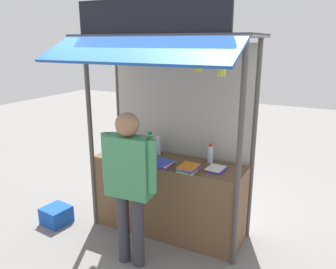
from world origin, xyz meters
name	(u,v)px	position (x,y,z in m)	size (l,w,h in m)	color
ground_plane	(168,230)	(0.00, 0.00, 0.00)	(20.00, 20.00, 0.00)	slate
stall_counter	(168,197)	(0.00, 0.00, 0.49)	(1.95, 0.58, 0.98)	brown
stall_structure	(171,104)	(0.00, 0.07, 1.70)	(2.15, 1.38, 2.87)	#4C4742
water_bottle_rear_center	(150,144)	(-0.34, 0.14, 1.13)	(0.09, 0.09, 0.31)	silver
water_bottle_center	(210,154)	(0.49, 0.19, 1.10)	(0.07, 0.07, 0.24)	silver
water_bottle_far_left	(158,146)	(-0.24, 0.17, 1.10)	(0.07, 0.07, 0.26)	silver
magazine_stack_front_right	(162,164)	(0.01, -0.17, 1.01)	(0.26, 0.30, 0.05)	blue
magazine_stack_back_left	(137,157)	(-0.40, -0.09, 1.01)	(0.24, 0.30, 0.06)	red
magazine_stack_back_right	(216,169)	(0.64, -0.02, 1.00)	(0.22, 0.26, 0.03)	purple
magazine_stack_mid_left	(189,168)	(0.36, -0.18, 1.02)	(0.24, 0.27, 0.07)	white
banana_bunch_inner_right	(222,68)	(0.78, -0.39, 2.19)	(0.11, 0.11, 0.28)	#332D23
banana_bunch_leftmost	(199,65)	(0.54, -0.39, 2.22)	(0.09, 0.09, 0.24)	#332D23
vendor_person	(129,177)	(-0.07, -0.79, 1.05)	(0.66, 0.25, 1.75)	#383842
plastic_crate	(56,215)	(-1.47, -0.54, 0.12)	(0.34, 0.34, 0.23)	#194CB2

